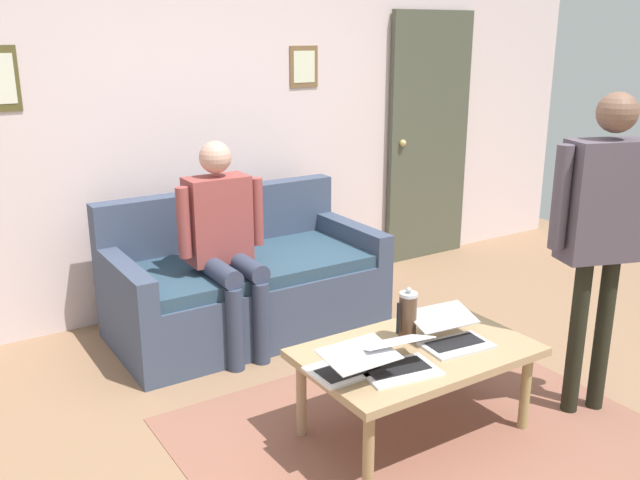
# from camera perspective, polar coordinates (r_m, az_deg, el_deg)

# --- Properties ---
(ground_plane) EXTENTS (7.68, 7.68, 0.00)m
(ground_plane) POSITION_cam_1_polar(r_m,az_deg,el_deg) (3.52, 6.44, -15.80)
(ground_plane) COLOR #906B4E
(area_rug) EXTENTS (2.17, 1.83, 0.01)m
(area_rug) POSITION_cam_1_polar(r_m,az_deg,el_deg) (3.51, 8.73, -15.94)
(area_rug) COLOR #8B5746
(area_rug) RESTS_ON ground_plane
(back_wall) EXTENTS (7.04, 0.11, 2.70)m
(back_wall) POSITION_cam_1_polar(r_m,az_deg,el_deg) (4.89, -9.67, 10.27)
(back_wall) COLOR silver
(back_wall) RESTS_ON ground_plane
(interior_door) EXTENTS (0.82, 0.09, 2.05)m
(interior_door) POSITION_cam_1_polar(r_m,az_deg,el_deg) (5.92, 8.94, 8.24)
(interior_door) COLOR #4B4D3C
(interior_door) RESTS_ON ground_plane
(couch) EXTENTS (1.71, 0.88, 0.88)m
(couch) POSITION_cam_1_polar(r_m,az_deg,el_deg) (4.55, -6.29, -3.63)
(couch) COLOR #3C475F
(couch) RESTS_ON ground_plane
(coffee_table) EXTENTS (1.10, 0.68, 0.45)m
(coffee_table) POSITION_cam_1_polar(r_m,az_deg,el_deg) (3.38, 7.90, -9.54)
(coffee_table) COLOR tan
(coffee_table) RESTS_ON ground_plane
(laptop_left) EXTENTS (0.36, 0.35, 0.13)m
(laptop_left) POSITION_cam_1_polar(r_m,az_deg,el_deg) (3.42, 10.77, -7.68)
(laptop_left) COLOR silver
(laptop_left) RESTS_ON coffee_table
(laptop_center) EXTENTS (0.37, 0.34, 0.15)m
(laptop_center) POSITION_cam_1_polar(r_m,az_deg,el_deg) (3.13, 6.31, -9.83)
(laptop_center) COLOR silver
(laptop_center) RESTS_ON coffee_table
(laptop_right) EXTENTS (0.32, 0.33, 0.14)m
(laptop_right) POSITION_cam_1_polar(r_m,az_deg,el_deg) (3.08, 2.48, -10.16)
(laptop_right) COLOR silver
(laptop_right) RESTS_ON coffee_table
(french_press) EXTENTS (0.11, 0.09, 0.27)m
(french_press) POSITION_cam_1_polar(r_m,az_deg,el_deg) (3.39, 7.22, -6.23)
(french_press) COLOR #4C3323
(french_press) RESTS_ON coffee_table
(person_standing) EXTENTS (0.57, 0.31, 1.63)m
(person_standing) POSITION_cam_1_polar(r_m,az_deg,el_deg) (3.59, 22.37, 1.86)
(person_standing) COLOR black
(person_standing) RESTS_ON ground_plane
(person_seated) EXTENTS (0.55, 0.51, 1.28)m
(person_seated) POSITION_cam_1_polar(r_m,az_deg,el_deg) (4.13, -7.88, 0.34)
(person_seated) COLOR #343C53
(person_seated) RESTS_ON ground_plane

